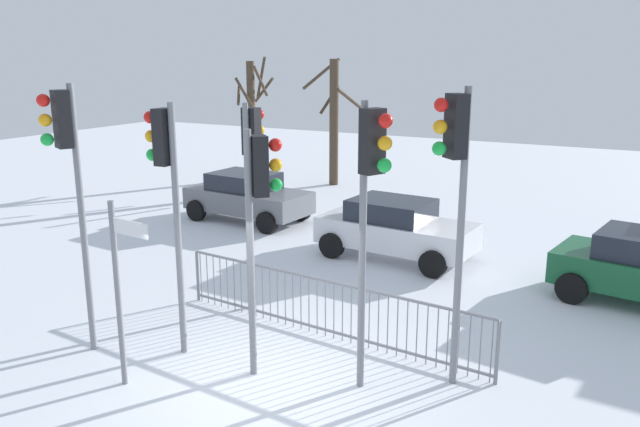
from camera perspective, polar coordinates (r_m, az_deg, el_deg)
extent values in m
plane|color=white|center=(10.11, -5.04, -15.14)|extent=(60.00, 60.00, 0.00)
cylinder|color=slate|center=(12.34, -6.47, 0.40)|extent=(0.11, 0.11, 4.06)
cube|color=black|center=(12.21, -6.17, 7.32)|extent=(0.33, 0.24, 0.90)
sphere|color=red|center=(12.37, -5.47, 8.82)|extent=(0.20, 0.20, 0.20)
sphere|color=orange|center=(12.40, -5.44, 7.44)|extent=(0.20, 0.20, 0.20)
sphere|color=green|center=(12.44, -5.41, 6.07)|extent=(0.20, 0.20, 0.20)
cylinder|color=slate|center=(9.25, 3.82, -3.36)|extent=(0.11, 0.11, 4.32)
cube|color=black|center=(8.78, 4.71, 6.46)|extent=(0.33, 0.38, 0.90)
sphere|color=red|center=(8.57, 5.89, 8.27)|extent=(0.20, 0.20, 0.20)
sphere|color=orange|center=(8.60, 5.84, 6.28)|extent=(0.20, 0.20, 0.20)
sphere|color=green|center=(8.64, 5.79, 4.31)|extent=(0.20, 0.20, 0.20)
cylinder|color=slate|center=(11.12, -20.51, -0.77)|extent=(0.11, 0.11, 4.49)
cube|color=black|center=(10.80, -22.12, 7.84)|extent=(0.38, 0.34, 0.90)
sphere|color=red|center=(10.72, -23.58, 9.28)|extent=(0.20, 0.20, 0.20)
sphere|color=orange|center=(10.74, -23.42, 7.69)|extent=(0.20, 0.20, 0.20)
sphere|color=green|center=(10.78, -23.27, 6.11)|extent=(0.20, 0.20, 0.20)
cylinder|color=slate|center=(9.52, 12.45, -2.57)|extent=(0.11, 0.11, 4.51)
cube|color=black|center=(9.10, 12.11, 7.66)|extent=(0.38, 0.38, 0.90)
sphere|color=red|center=(8.95, 10.81, 9.55)|extent=(0.20, 0.20, 0.20)
sphere|color=orange|center=(8.98, 10.72, 7.64)|extent=(0.20, 0.20, 0.20)
sphere|color=green|center=(9.02, 10.63, 5.75)|extent=(0.20, 0.20, 0.20)
cylinder|color=slate|center=(10.60, -12.63, -1.71)|extent=(0.11, 0.11, 4.21)
cube|color=black|center=(10.40, -13.81, 6.68)|extent=(0.24, 0.33, 0.90)
sphere|color=red|center=(10.53, -14.99, 8.33)|extent=(0.20, 0.20, 0.20)
sphere|color=orange|center=(10.56, -14.89, 6.71)|extent=(0.20, 0.20, 0.20)
sphere|color=green|center=(10.60, -14.79, 5.11)|extent=(0.20, 0.20, 0.20)
cylinder|color=slate|center=(9.72, -6.23, -3.89)|extent=(0.11, 0.11, 3.88)
cube|color=black|center=(9.43, -5.47, 4.26)|extent=(0.38, 0.38, 0.90)
sphere|color=red|center=(9.44, -4.03, 6.15)|extent=(0.20, 0.20, 0.20)
sphere|color=orange|center=(9.49, -4.00, 4.35)|extent=(0.20, 0.20, 0.20)
sphere|color=green|center=(9.54, -3.97, 2.58)|extent=(0.20, 0.20, 0.20)
cylinder|color=slate|center=(9.99, -17.64, -7.01)|extent=(0.09, 0.09, 2.89)
cube|color=white|center=(9.36, -16.63, -1.29)|extent=(0.70, 0.10, 0.22)
cube|color=slate|center=(11.26, 0.50, -6.06)|extent=(6.22, 0.60, 0.04)
cube|color=slate|center=(11.61, 0.49, -10.38)|extent=(6.22, 0.60, 0.04)
cylinder|color=slate|center=(13.24, -10.62, -5.60)|extent=(0.02, 0.02, 1.05)
cylinder|color=slate|center=(13.12, -10.06, -5.76)|extent=(0.02, 0.02, 1.05)
cylinder|color=slate|center=(13.01, -9.48, -5.92)|extent=(0.02, 0.02, 1.05)
cylinder|color=slate|center=(12.89, -8.90, -6.08)|extent=(0.02, 0.02, 1.05)
cylinder|color=slate|center=(12.78, -8.30, -6.24)|extent=(0.02, 0.02, 1.05)
cylinder|color=slate|center=(12.67, -7.70, -6.40)|extent=(0.02, 0.02, 1.05)
cylinder|color=slate|center=(12.56, -7.08, -6.57)|extent=(0.02, 0.02, 1.05)
cylinder|color=slate|center=(12.45, -6.45, -6.74)|extent=(0.02, 0.02, 1.05)
cylinder|color=slate|center=(12.34, -5.81, -6.91)|extent=(0.02, 0.02, 1.05)
cylinder|color=slate|center=(12.23, -5.16, -7.08)|extent=(0.02, 0.02, 1.05)
cylinder|color=slate|center=(12.13, -4.50, -7.25)|extent=(0.02, 0.02, 1.05)
cylinder|color=slate|center=(12.03, -3.82, -7.43)|extent=(0.02, 0.02, 1.05)
cylinder|color=slate|center=(11.93, -3.13, -7.61)|extent=(0.02, 0.02, 1.05)
cylinder|color=slate|center=(11.83, -2.43, -7.79)|extent=(0.02, 0.02, 1.05)
cylinder|color=slate|center=(11.73, -1.72, -7.97)|extent=(0.02, 0.02, 1.05)
cylinder|color=slate|center=(11.64, -1.00, -8.16)|extent=(0.02, 0.02, 1.05)
cylinder|color=slate|center=(11.54, -0.26, -8.34)|extent=(0.02, 0.02, 1.05)
cylinder|color=slate|center=(11.45, 0.49, -8.53)|extent=(0.02, 0.02, 1.05)
cylinder|color=slate|center=(11.36, 1.25, -8.72)|extent=(0.02, 0.02, 1.05)
cylinder|color=slate|center=(11.28, 2.03, -8.91)|extent=(0.02, 0.02, 1.05)
cylinder|color=slate|center=(11.19, 2.82, -9.10)|extent=(0.02, 0.02, 1.05)
cylinder|color=slate|center=(11.11, 3.62, -9.29)|extent=(0.02, 0.02, 1.05)
cylinder|color=slate|center=(11.03, 4.43, -9.49)|extent=(0.02, 0.02, 1.05)
cylinder|color=slate|center=(10.95, 5.25, -9.68)|extent=(0.02, 0.02, 1.05)
cylinder|color=slate|center=(10.88, 6.09, -9.88)|extent=(0.02, 0.02, 1.05)
cylinder|color=slate|center=(10.80, 6.94, -10.07)|extent=(0.02, 0.02, 1.05)
cylinder|color=slate|center=(10.73, 7.81, -10.27)|extent=(0.02, 0.02, 1.05)
cylinder|color=slate|center=(10.66, 8.68, -10.47)|extent=(0.02, 0.02, 1.05)
cylinder|color=slate|center=(10.60, 9.57, -10.66)|extent=(0.02, 0.02, 1.05)
cylinder|color=slate|center=(10.54, 10.47, -10.86)|extent=(0.02, 0.02, 1.05)
cylinder|color=slate|center=(10.48, 11.38, -11.05)|extent=(0.02, 0.02, 1.05)
cylinder|color=slate|center=(10.42, 12.30, -11.25)|extent=(0.02, 0.02, 1.05)
cylinder|color=slate|center=(10.36, 13.24, -11.44)|extent=(0.02, 0.02, 1.05)
cylinder|color=slate|center=(10.31, 14.18, -11.64)|extent=(0.02, 0.02, 1.05)
cylinder|color=slate|center=(10.26, 15.14, -11.83)|extent=(0.02, 0.02, 1.05)
cylinder|color=slate|center=(13.30, -10.90, -5.53)|extent=(0.06, 0.06, 1.05)
cylinder|color=slate|center=(10.24, 15.62, -11.93)|extent=(0.06, 0.06, 1.05)
cylinder|color=black|center=(15.54, 23.41, -4.39)|extent=(0.67, 0.32, 0.64)
cylinder|color=black|center=(13.97, 21.65, -6.22)|extent=(0.67, 0.32, 0.64)
cube|color=slate|center=(19.42, -6.45, 1.21)|extent=(3.91, 1.98, 0.65)
cube|color=#1E232D|center=(19.40, -6.84, 2.85)|extent=(2.01, 1.64, 0.55)
cylinder|color=black|center=(19.37, -1.73, 0.27)|extent=(0.65, 0.27, 0.64)
cylinder|color=black|center=(18.03, -4.78, -0.81)|extent=(0.65, 0.27, 0.64)
cylinder|color=black|center=(20.97, -7.83, 1.21)|extent=(0.65, 0.27, 0.64)
cylinder|color=black|center=(19.75, -11.02, 0.28)|extent=(0.65, 0.27, 0.64)
cube|color=silver|center=(15.85, 6.85, -1.73)|extent=(3.91, 1.98, 0.65)
cube|color=#1E232D|center=(15.78, 6.42, 0.28)|extent=(2.01, 1.64, 0.55)
cylinder|color=black|center=(16.19, 12.44, -2.82)|extent=(0.65, 0.27, 0.64)
cylinder|color=black|center=(14.68, 10.10, -4.46)|extent=(0.65, 0.27, 0.64)
cylinder|color=black|center=(17.26, 4.03, -1.47)|extent=(0.65, 0.27, 0.64)
cylinder|color=black|center=(15.85, 1.06, -2.85)|extent=(0.65, 0.27, 0.64)
cylinder|color=#473828|center=(25.97, -6.15, 8.25)|extent=(0.32, 0.32, 4.70)
cylinder|color=#473828|center=(26.22, -5.05, 10.96)|extent=(1.26, 0.62, 1.05)
cylinder|color=#473828|center=(26.00, -5.30, 12.03)|extent=(0.87, 0.68, 1.64)
cylinder|color=#473828|center=(25.48, -6.60, 10.32)|extent=(0.98, 0.31, 1.51)
cylinder|color=#473828|center=(25.91, -7.30, 10.48)|extent=(0.64, 0.93, 0.75)
cylinder|color=#473828|center=(25.62, -5.34, 11.71)|extent=(0.17, 1.02, 1.21)
cylinder|color=#473828|center=(24.57, 1.26, 8.11)|extent=(0.35, 0.35, 4.79)
cylinder|color=#473828|center=(24.00, 2.80, 10.13)|extent=(0.44, 1.65, 0.95)
cylinder|color=#473828|center=(24.83, 0.85, 10.16)|extent=(0.58, 0.77, 1.09)
cylinder|color=#473828|center=(25.12, 0.12, 12.43)|extent=(0.88, 1.61, 1.19)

